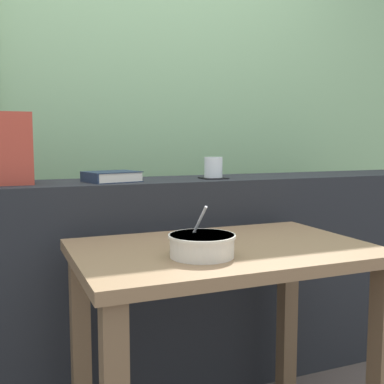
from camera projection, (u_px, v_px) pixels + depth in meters
The scene contains 7 objects.
outdoor_backdrop at pixel (112, 74), 2.53m from camera, with size 4.80×0.08×2.80m, color #8EBC89.
dark_console_ledge at pixel (154, 285), 1.98m from camera, with size 2.80×0.35×0.88m, color #23262B.
breakfast_table at pixel (224, 290), 1.47m from camera, with size 0.91×0.60×0.72m.
coaster_square at pixel (213, 178), 1.98m from camera, with size 0.10×0.10×0.01m, color black.
juice_glass at pixel (213, 168), 1.98m from camera, with size 0.08×0.08×0.09m.
closed_book at pixel (111, 177), 1.83m from camera, with size 0.23×0.20×0.04m.
soup_bowl at pixel (202, 246), 1.32m from camera, with size 0.19×0.19×0.15m.
Camera 1 is at (-0.58, -1.29, 1.04)m, focal length 44.18 mm.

